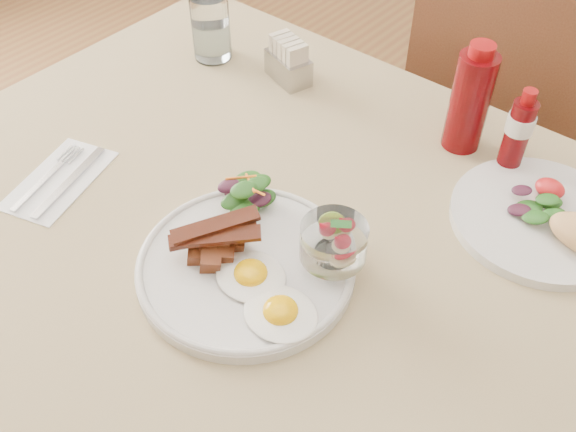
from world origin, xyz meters
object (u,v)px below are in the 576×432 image
object	(u,v)px
table	(326,296)
fruit_cup	(334,242)
hot_sauce_bottle	(518,133)
sugar_caddy	(288,62)
chair_far	(512,144)
ketchup_bottle	(470,100)
main_plate	(246,266)
second_plate	(553,222)
water_glass	(211,31)

from	to	relation	value
table	fruit_cup	xyz separation A→B (m)	(0.02, -0.03, 0.15)
hot_sauce_bottle	sugar_caddy	size ratio (longest dim) A/B	1.46
chair_far	ketchup_bottle	size ratio (longest dim) A/B	5.32
hot_sauce_bottle	sugar_caddy	xyz separation A→B (m)	(-0.41, -0.02, -0.03)
main_plate	second_plate	world-z (taller)	second_plate
fruit_cup	sugar_caddy	distance (m)	0.45
main_plate	second_plate	xyz separation A→B (m)	(0.27, 0.32, 0.01)
table	main_plate	world-z (taller)	main_plate
fruit_cup	ketchup_bottle	size ratio (longest dim) A/B	0.48
chair_far	second_plate	world-z (taller)	chair_far
chair_far	ketchup_bottle	distance (m)	0.47
second_plate	ketchup_bottle	distance (m)	0.22
fruit_cup	sugar_caddy	xyz separation A→B (m)	(-0.33, 0.31, -0.03)
ketchup_bottle	fruit_cup	bearing A→B (deg)	-89.17
chair_far	main_plate	world-z (taller)	chair_far
second_plate	hot_sauce_bottle	distance (m)	0.14
fruit_cup	ketchup_bottle	distance (m)	0.34
main_plate	fruit_cup	size ratio (longest dim) A/B	3.34
main_plate	water_glass	xyz separation A→B (m)	(-0.39, 0.34, 0.04)
table	second_plate	bearing A→B (deg)	47.86
fruit_cup	sugar_caddy	world-z (taller)	fruit_cup
fruit_cup	water_glass	size ratio (longest dim) A/B	0.71
chair_far	sugar_caddy	xyz separation A→B (m)	(-0.30, -0.38, 0.26)
main_plate	ketchup_bottle	distance (m)	0.42
chair_far	table	bearing A→B (deg)	-90.00
fruit_cup	sugar_caddy	bearing A→B (deg)	136.61
chair_far	sugar_caddy	distance (m)	0.55
main_plate	sugar_caddy	bearing A→B (deg)	122.61
chair_far	water_glass	distance (m)	0.68
sugar_caddy	table	bearing A→B (deg)	-25.30
ketchup_bottle	water_glass	xyz separation A→B (m)	(-0.48, -0.06, -0.03)
main_plate	sugar_caddy	world-z (taller)	sugar_caddy
main_plate	sugar_caddy	size ratio (longest dim) A/B	2.93
main_plate	second_plate	distance (m)	0.42
fruit_cup	water_glass	world-z (taller)	water_glass
fruit_cup	table	bearing A→B (deg)	132.77
chair_far	second_plate	distance (m)	0.54
water_glass	chair_far	bearing A→B (deg)	41.76
chair_far	fruit_cup	xyz separation A→B (m)	(0.02, -0.69, 0.29)
chair_far	second_plate	xyz separation A→B (m)	(0.21, -0.44, 0.24)
fruit_cup	second_plate	xyz separation A→B (m)	(0.18, 0.25, -0.05)
hot_sauce_bottle	water_glass	xyz separation A→B (m)	(-0.56, -0.05, -0.02)
chair_far	sugar_caddy	size ratio (longest dim) A/B	9.73
table	chair_far	world-z (taller)	chair_far
sugar_caddy	water_glass	xyz separation A→B (m)	(-0.16, -0.03, 0.02)
table	ketchup_bottle	bearing A→B (deg)	86.59
table	chair_far	distance (m)	0.68
main_plate	hot_sauce_bottle	world-z (taller)	hot_sauce_bottle
chair_far	hot_sauce_bottle	xyz separation A→B (m)	(0.10, -0.36, 0.30)
chair_far	hot_sauce_bottle	bearing A→B (deg)	-73.91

